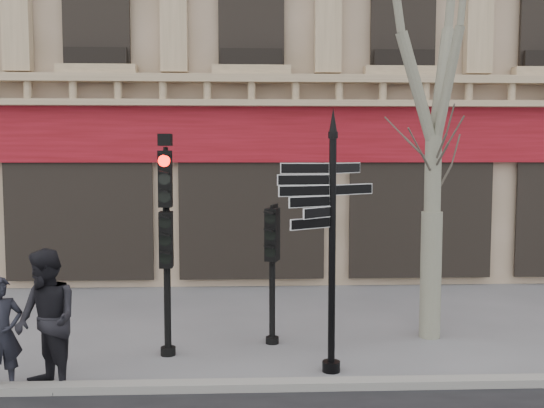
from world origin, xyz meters
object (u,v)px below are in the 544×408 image
Objects in this scene: fingerpost at (333,196)px; traffic_signal_main at (166,217)px; traffic_signal_secondary at (272,249)px; pedestrian_b at (46,321)px; pedestrian_a at (1,334)px.

fingerpost reaches higher than traffic_signal_main.
traffic_signal_secondary reaches higher than pedestrian_b.
fingerpost is at bearing -42.27° from traffic_signal_secondary.
traffic_signal_main is (-2.45, 0.82, -0.37)m from fingerpost.
pedestrian_a is (-4.45, -0.55, -1.77)m from fingerpost.
traffic_signal_main is 2.32m from pedestrian_b.
pedestrian_a is (-2.00, -1.37, -1.40)m from traffic_signal_main.
traffic_signal_secondary is 3.65m from pedestrian_b.
fingerpost is 1.67× the size of traffic_signal_secondary.
traffic_signal_secondary is 1.47× the size of pedestrian_a.
fingerpost is at bearing -30.89° from pedestrian_a.
traffic_signal_main is 1.83m from traffic_signal_secondary.
traffic_signal_secondary is 1.19× the size of pedestrian_b.
traffic_signal_main is 2.80m from pedestrian_a.
traffic_signal_main is 1.52× the size of traffic_signal_secondary.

